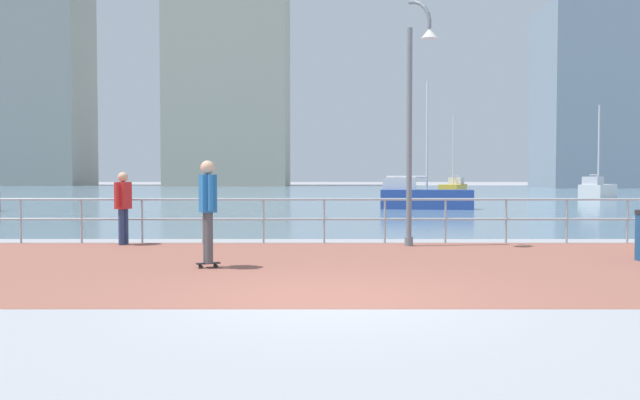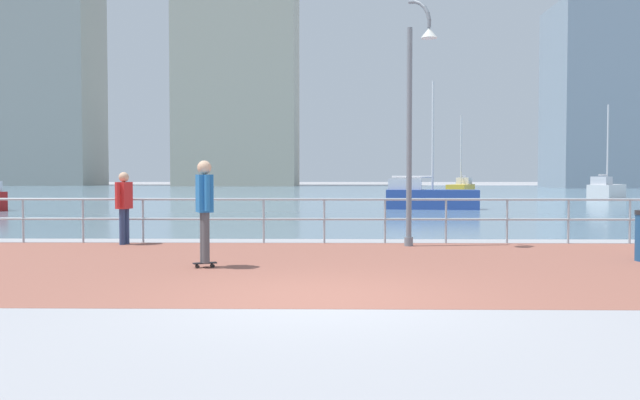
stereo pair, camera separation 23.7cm
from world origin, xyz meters
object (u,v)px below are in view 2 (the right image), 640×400
(skateboarder, at_px, (205,203))
(bystander, at_px, (124,202))
(lamppost, at_px, (415,110))
(sailboat_yellow, at_px, (461,189))
(sailboat_gray, at_px, (606,190))
(sailboat_white, at_px, (429,197))

(skateboarder, bearing_deg, bystander, 124.37)
(lamppost, xyz_separation_m, bystander, (-6.51, 0.37, -2.02))
(lamppost, bearing_deg, sailboat_yellow, 77.12)
(lamppost, distance_m, sailboat_yellow, 34.93)
(skateboarder, distance_m, bystander, 4.51)
(skateboarder, relative_size, sailboat_gray, 0.29)
(skateboarder, bearing_deg, sailboat_yellow, 72.54)
(lamppost, height_order, bystander, lamppost)
(lamppost, bearing_deg, sailboat_white, 80.37)
(sailboat_yellow, bearing_deg, lamppost, -102.88)
(bystander, height_order, sailboat_yellow, sailboat_yellow)
(lamppost, relative_size, bystander, 3.29)
(lamppost, xyz_separation_m, sailboat_gray, (16.62, 29.78, -2.38))
(sailboat_yellow, bearing_deg, bystander, -113.03)
(sailboat_gray, bearing_deg, skateboarder, -121.85)
(skateboarder, height_order, sailboat_gray, sailboat_gray)
(lamppost, distance_m, sailboat_white, 16.56)
(skateboarder, height_order, bystander, skateboarder)
(skateboarder, distance_m, sailboat_yellow, 39.12)
(skateboarder, xyz_separation_m, sailboat_white, (6.71, 19.50, -0.53))
(bystander, distance_m, sailboat_yellow, 36.51)
(lamppost, relative_size, sailboat_yellow, 0.90)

